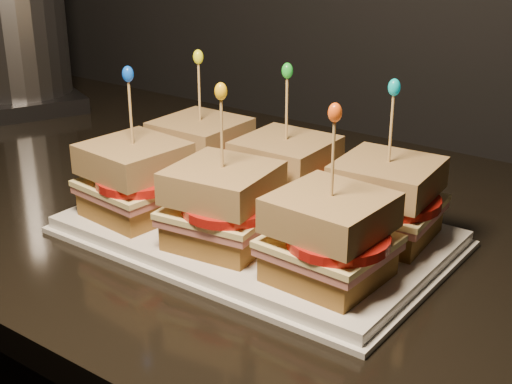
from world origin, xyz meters
The scene contains 48 objects.
granite_slab centered at (0.75, 1.67, 0.89)m, with size 2.57×0.68×0.03m, color black.
platter centered at (0.96, 1.59, 0.92)m, with size 0.39×0.24×0.02m, color white.
platter_rim centered at (0.96, 1.59, 0.91)m, with size 0.40×0.25×0.01m, color white.
sandwich_0_bread_bot centered at (0.84, 1.65, 0.94)m, with size 0.09×0.09×0.03m, color brown.
sandwich_0_ham centered at (0.84, 1.65, 0.96)m, with size 0.10×0.10×0.01m, color #B6665B.
sandwich_0_cheese centered at (0.84, 1.65, 0.97)m, with size 0.10×0.10×0.01m, color #FDEA97.
sandwich_0_tomato centered at (0.85, 1.64, 0.97)m, with size 0.09×0.09×0.01m, color #B21610.
sandwich_0_bread_top centered at (0.84, 1.65, 0.99)m, with size 0.09×0.09×0.03m, color brown.
sandwich_0_pick centered at (0.84, 1.65, 1.04)m, with size 0.00×0.00×0.09m, color tan.
sandwich_0_frill centered at (0.84, 1.65, 1.08)m, with size 0.01×0.01×0.02m, color #EBF317.
sandwich_1_bread_bot centered at (0.96, 1.65, 0.94)m, with size 0.09×0.09×0.03m, color brown.
sandwich_1_ham centered at (0.96, 1.65, 0.96)m, with size 0.10×0.10×0.01m, color #B6665B.
sandwich_1_cheese centered at (0.96, 1.65, 0.97)m, with size 0.10×0.10×0.01m, color #FDEA97.
sandwich_1_tomato centered at (0.98, 1.64, 0.97)m, with size 0.09×0.09×0.01m, color #B21610.
sandwich_1_bread_top centered at (0.96, 1.65, 0.99)m, with size 0.09×0.09×0.03m, color brown.
sandwich_1_pick centered at (0.96, 1.65, 1.04)m, with size 0.00×0.00×0.09m, color tan.
sandwich_1_frill centered at (0.96, 1.65, 1.08)m, with size 0.01×0.01×0.02m, color green.
sandwich_2_bread_bot centered at (1.09, 1.65, 0.94)m, with size 0.09×0.09×0.03m, color brown.
sandwich_2_ham centered at (1.09, 1.65, 0.96)m, with size 0.10×0.10×0.01m, color #B6665B.
sandwich_2_cheese centered at (1.09, 1.65, 0.97)m, with size 0.10×0.10×0.01m, color #FDEA97.
sandwich_2_tomato centered at (1.10, 1.64, 0.97)m, with size 0.09×0.09×0.01m, color #B21610.
sandwich_2_bread_top centered at (1.09, 1.65, 0.99)m, with size 0.09×0.09×0.03m, color brown.
sandwich_2_pick centered at (1.09, 1.65, 1.04)m, with size 0.00×0.00×0.09m, color tan.
sandwich_2_frill centered at (1.09, 1.65, 1.08)m, with size 0.01×0.01×0.02m, color #09B1BD.
sandwich_3_bread_bot centered at (0.84, 1.54, 0.94)m, with size 0.09×0.09×0.03m, color brown.
sandwich_3_ham centered at (0.84, 1.54, 0.96)m, with size 0.10×0.10×0.01m, color #B6665B.
sandwich_3_cheese centered at (0.84, 1.54, 0.97)m, with size 0.10×0.10×0.01m, color #FDEA97.
sandwich_3_tomato centered at (0.85, 1.53, 0.97)m, with size 0.09×0.09×0.01m, color #B21610.
sandwich_3_bread_top centered at (0.84, 1.54, 0.99)m, with size 0.09×0.09×0.03m, color brown.
sandwich_3_pick centered at (0.84, 1.54, 1.04)m, with size 0.00×0.00×0.09m, color tan.
sandwich_3_frill centered at (0.84, 1.54, 1.08)m, with size 0.01×0.01×0.02m, color blue.
sandwich_4_bread_bot centered at (0.96, 1.54, 0.94)m, with size 0.09×0.09×0.03m, color brown.
sandwich_4_ham centered at (0.96, 1.54, 0.96)m, with size 0.10×0.10×0.01m, color #B6665B.
sandwich_4_cheese centered at (0.96, 1.54, 0.97)m, with size 0.10×0.10×0.01m, color #FDEA97.
sandwich_4_tomato centered at (0.98, 1.53, 0.97)m, with size 0.09×0.09×0.01m, color #B21610.
sandwich_4_bread_top centered at (0.96, 1.54, 0.99)m, with size 0.09×0.09×0.03m, color brown.
sandwich_4_pick centered at (0.96, 1.54, 1.04)m, with size 0.00×0.00×0.09m, color tan.
sandwich_4_frill centered at (0.96, 1.54, 1.08)m, with size 0.01×0.01×0.02m, color yellow.
sandwich_5_bread_bot centered at (1.09, 1.54, 0.94)m, with size 0.09×0.09×0.03m, color brown.
sandwich_5_ham centered at (1.09, 1.54, 0.96)m, with size 0.10×0.10×0.01m, color #B6665B.
sandwich_5_cheese centered at (1.09, 1.54, 0.97)m, with size 0.10×0.10×0.01m, color #FDEA97.
sandwich_5_tomato centered at (1.10, 1.53, 0.97)m, with size 0.09×0.09×0.01m, color #B21610.
sandwich_5_bread_top centered at (1.09, 1.54, 0.99)m, with size 0.09×0.09×0.03m, color brown.
sandwich_5_pick centered at (1.09, 1.54, 1.04)m, with size 0.00×0.00×0.09m, color tan.
sandwich_5_frill centered at (1.09, 1.54, 1.08)m, with size 0.01×0.01×0.02m, color #F75514.
appliance_base centered at (0.30, 1.78, 0.92)m, with size 0.22×0.18×0.03m, color #262628.
appliance_body centered at (0.30, 1.78, 1.05)m, with size 0.18×0.18×0.23m, color silver.
appliance centered at (0.30, 1.78, 1.05)m, with size 0.22×0.18×0.28m, color silver, non-canonical shape.
Camera 1 is at (1.37, 1.04, 1.24)m, focal length 50.00 mm.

